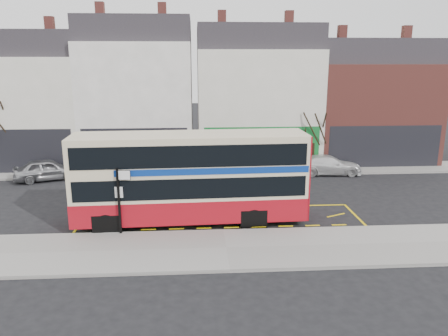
{
  "coord_description": "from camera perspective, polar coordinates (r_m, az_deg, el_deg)",
  "views": [
    {
      "loc": [
        -1.2,
        -19.36,
        7.96
      ],
      "look_at": [
        0.18,
        2.0,
        2.53
      ],
      "focal_mm": 35.0,
      "sensor_mm": 36.0,
      "label": 1
    }
  ],
  "objects": [
    {
      "name": "terrace_right",
      "position": [
        37.13,
        18.16,
        8.3
      ],
      "size": [
        9.0,
        8.01,
        10.3
      ],
      "color": "brown",
      "rests_on": "ground"
    },
    {
      "name": "car_grey",
      "position": [
        29.01,
        0.37,
        -0.27
      ],
      "size": [
        4.44,
        2.26,
        1.4
      ],
      "primitive_type": "imported",
      "rotation": [
        0.0,
        0.0,
        1.38
      ],
      "color": "#3E4145",
      "rests_on": "ground"
    },
    {
      "name": "road_markings",
      "position": [
        22.45,
        -0.4,
        -6.52
      ],
      "size": [
        14.0,
        3.4,
        0.01
      ],
      "primitive_type": null,
      "color": "yellow",
      "rests_on": "ground"
    },
    {
      "name": "bus_stop_post",
      "position": [
        20.14,
        -13.42,
        -3.43
      ],
      "size": [
        0.76,
        0.15,
        3.06
      ],
      "rotation": [
        0.0,
        0.0,
        -0.07
      ],
      "color": "black",
      "rests_on": "pavement"
    },
    {
      "name": "ground",
      "position": [
        20.97,
        -0.14,
        -8.08
      ],
      "size": [
        120.0,
        120.0,
        0.0
      ],
      "primitive_type": "plane",
      "color": "black",
      "rests_on": "ground"
    },
    {
      "name": "street_tree_right",
      "position": [
        31.85,
        11.73,
        6.23
      ],
      "size": [
        2.51,
        2.51,
        5.42
      ],
      "color": "black",
      "rests_on": "ground"
    },
    {
      "name": "car_silver",
      "position": [
        31.36,
        -22.04,
        -0.18
      ],
      "size": [
        4.55,
        3.01,
        1.44
      ],
      "primitive_type": "imported",
      "rotation": [
        0.0,
        0.0,
        1.91
      ],
      "color": "#98999D",
      "rests_on": "ground"
    },
    {
      "name": "terrace_far_left",
      "position": [
        36.62,
        -23.57,
        8.14
      ],
      "size": [
        8.0,
        8.01,
        10.8
      ],
      "color": "white",
      "rests_on": "ground"
    },
    {
      "name": "terrace_green_shop",
      "position": [
        34.79,
        4.13,
        9.43
      ],
      "size": [
        9.0,
        8.01,
        11.3
      ],
      "color": "white",
      "rests_on": "ground"
    },
    {
      "name": "far_pavement",
      "position": [
        31.39,
        -1.39,
        -0.32
      ],
      "size": [
        50.0,
        3.0,
        0.15
      ],
      "primitive_type": "cube",
      "color": "gray",
      "rests_on": "ground"
    },
    {
      "name": "terrace_left",
      "position": [
        34.72,
        -10.96,
        9.61
      ],
      "size": [
        8.0,
        8.01,
        11.8
      ],
      "color": "white",
      "rests_on": "ground"
    },
    {
      "name": "kerb",
      "position": [
        20.59,
        -0.08,
        -8.29
      ],
      "size": [
        40.0,
        0.15,
        0.15
      ],
      "primitive_type": "cube",
      "color": "gray",
      "rests_on": "ground"
    },
    {
      "name": "car_white",
      "position": [
        31.41,
        13.49,
        0.39
      ],
      "size": [
        4.68,
        2.14,
        1.33
      ],
      "primitive_type": "imported",
      "rotation": [
        0.0,
        0.0,
        1.51
      ],
      "color": "silver",
      "rests_on": "ground"
    },
    {
      "name": "double_decker_bus",
      "position": [
        21.19,
        -4.28,
        -1.17
      ],
      "size": [
        11.25,
        2.96,
        4.46
      ],
      "rotation": [
        0.0,
        0.0,
        0.03
      ],
      "color": "beige",
      "rests_on": "ground"
    },
    {
      "name": "pavement",
      "position": [
        18.83,
        0.3,
        -10.52
      ],
      "size": [
        40.0,
        4.0,
        0.15
      ],
      "primitive_type": "cube",
      "color": "gray",
      "rests_on": "ground"
    }
  ]
}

